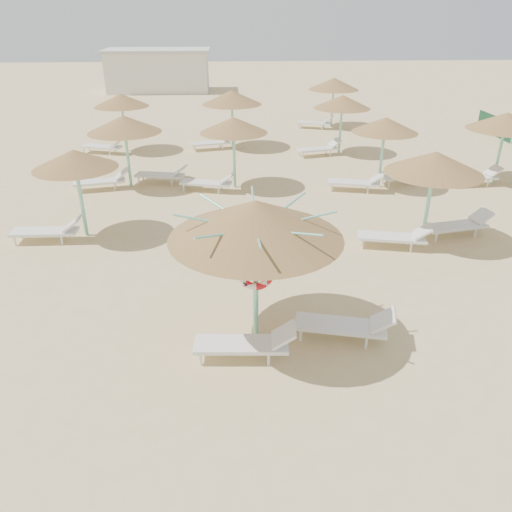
{
  "coord_description": "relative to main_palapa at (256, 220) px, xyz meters",
  "views": [
    {
      "loc": [
        -0.39,
        -8.5,
        6.26
      ],
      "look_at": [
        0.15,
        1.39,
        1.3
      ],
      "focal_mm": 35.0,
      "sensor_mm": 36.0,
      "label": 1
    }
  ],
  "objects": [
    {
      "name": "main_palapa",
      "position": [
        0.0,
        0.0,
        0.0
      ],
      "size": [
        3.4,
        3.4,
        3.04
      ],
      "color": "#7CD7BE",
      "rests_on": "ground"
    },
    {
      "name": "palapa_field",
      "position": [
        2.77,
        11.17,
        -0.33
      ],
      "size": [
        19.22,
        18.65,
        2.72
      ],
      "color": "#7CD7BE",
      "rests_on": "ground"
    },
    {
      "name": "lounger_main_b",
      "position": [
        1.89,
        -0.23,
        -2.29
      ],
      "size": [
        2.12,
        1.07,
        0.74
      ],
      "rotation": [
        0.0,
        0.0,
        -0.24
      ],
      "color": "white",
      "rests_on": "ground"
    },
    {
      "name": "ground",
      "position": [
        -0.08,
        -0.23,
        -2.65
      ],
      "size": [
        120.0,
        120.0,
        0.0
      ],
      "primitive_type": "plane",
      "color": "#D4BC81",
      "rests_on": "ground"
    },
    {
      "name": "service_hut",
      "position": [
        -6.08,
        34.77,
        -1.0
      ],
      "size": [
        8.4,
        4.4,
        3.25
      ],
      "color": "silver",
      "rests_on": "ground"
    },
    {
      "name": "lounger_main_a",
      "position": [
        -0.19,
        -0.74,
        -2.3
      ],
      "size": [
        2.02,
        0.71,
        0.72
      ],
      "rotation": [
        0.0,
        0.0,
        -0.06
      ],
      "color": "white",
      "rests_on": "ground"
    }
  ]
}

